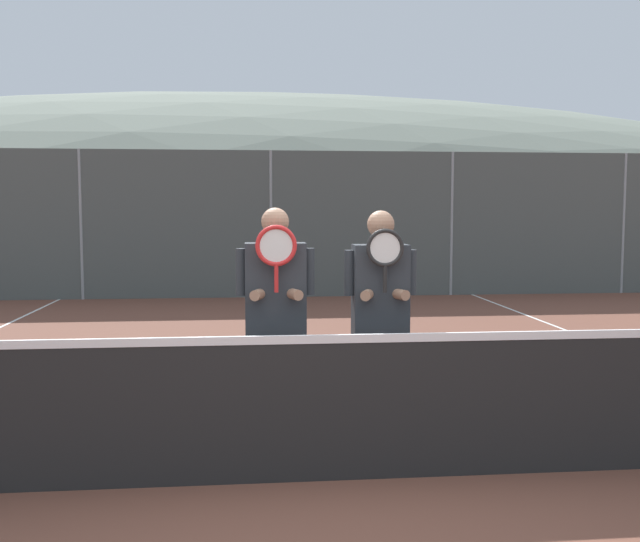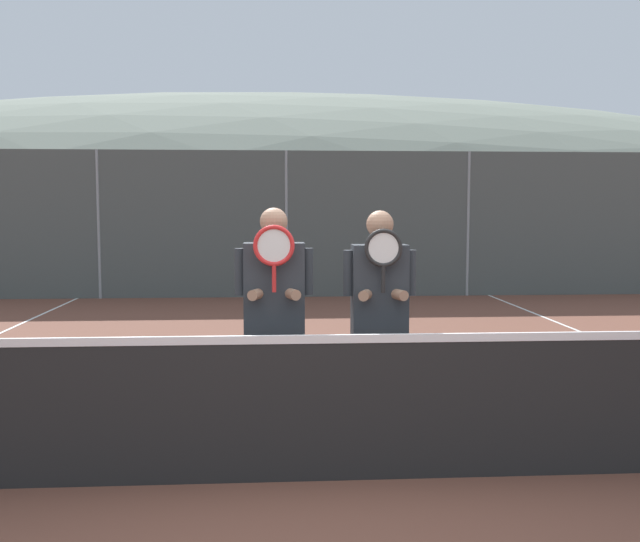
{
  "view_description": "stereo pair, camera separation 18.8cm",
  "coord_description": "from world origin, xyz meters",
  "px_view_note": "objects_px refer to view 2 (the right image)",
  "views": [
    {
      "loc": [
        -0.45,
        -4.63,
        1.82
      ],
      "look_at": [
        0.09,
        0.86,
        1.34
      ],
      "focal_mm": 40.0,
      "sensor_mm": 36.0,
      "label": 1
    },
    {
      "loc": [
        -0.26,
        -4.64,
        1.82
      ],
      "look_at": [
        0.09,
        0.86,
        1.34
      ],
      "focal_mm": 40.0,
      "sensor_mm": 36.0,
      "label": 2
    }
  ],
  "objects_px": {
    "player_leftmost": "(274,310)",
    "player_center_left": "(379,311)",
    "car_left_of_center": "(195,248)",
    "car_center": "(409,245)"
  },
  "relations": [
    {
      "from": "player_leftmost",
      "to": "player_center_left",
      "type": "relative_size",
      "value": 1.01
    },
    {
      "from": "car_left_of_center",
      "to": "player_center_left",
      "type": "bearing_deg",
      "value": -77.49
    },
    {
      "from": "player_leftmost",
      "to": "player_center_left",
      "type": "bearing_deg",
      "value": 1.86
    },
    {
      "from": "player_center_left",
      "to": "car_left_of_center",
      "type": "height_order",
      "value": "player_center_left"
    },
    {
      "from": "player_leftmost",
      "to": "car_left_of_center",
      "type": "height_order",
      "value": "player_leftmost"
    },
    {
      "from": "player_center_left",
      "to": "car_center",
      "type": "bearing_deg",
      "value": 78.13
    },
    {
      "from": "car_left_of_center",
      "to": "car_center",
      "type": "height_order",
      "value": "car_center"
    },
    {
      "from": "player_center_left",
      "to": "car_center",
      "type": "relative_size",
      "value": 0.38
    },
    {
      "from": "player_center_left",
      "to": "car_center",
      "type": "height_order",
      "value": "car_center"
    },
    {
      "from": "car_left_of_center",
      "to": "car_center",
      "type": "distance_m",
      "value": 5.2
    }
  ]
}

